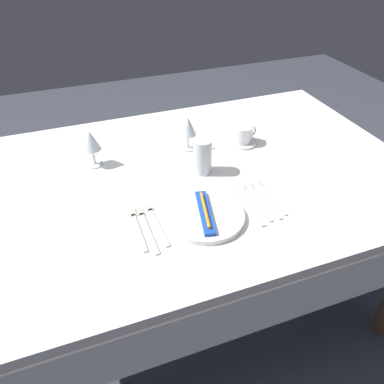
# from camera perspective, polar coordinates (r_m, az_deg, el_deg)

# --- Properties ---
(ground_plane) EXTENTS (6.00, 6.00, 0.00)m
(ground_plane) POSITION_cam_1_polar(r_m,az_deg,el_deg) (1.93, -1.71, -16.06)
(ground_plane) COLOR #383D47
(dining_table) EXTENTS (1.80, 1.11, 0.74)m
(dining_table) POSITION_cam_1_polar(r_m,az_deg,el_deg) (1.46, -2.17, -0.33)
(dining_table) COLOR white
(dining_table) RESTS_ON ground
(dinner_plate) EXTENTS (0.25, 0.25, 0.02)m
(dinner_plate) POSITION_cam_1_polar(r_m,az_deg,el_deg) (1.22, 1.96, -3.60)
(dinner_plate) COLOR white
(dinner_plate) RESTS_ON dining_table
(toothbrush_package) EXTENTS (0.08, 0.21, 0.02)m
(toothbrush_package) POSITION_cam_1_polar(r_m,az_deg,el_deg) (1.21, 1.98, -3.00)
(toothbrush_package) COLOR blue
(toothbrush_package) RESTS_ON dinner_plate
(fork_outer) EXTENTS (0.02, 0.22, 0.00)m
(fork_outer) POSITION_cam_1_polar(r_m,az_deg,el_deg) (1.21, -5.40, -4.43)
(fork_outer) COLOR beige
(fork_outer) RESTS_ON dining_table
(fork_inner) EXTENTS (0.02, 0.23, 0.00)m
(fork_inner) POSITION_cam_1_polar(r_m,az_deg,el_deg) (1.20, -6.76, -5.27)
(fork_inner) COLOR beige
(fork_inner) RESTS_ON dining_table
(fork_salad) EXTENTS (0.02, 0.21, 0.00)m
(fork_salad) POSITION_cam_1_polar(r_m,az_deg,el_deg) (1.20, -8.19, -5.17)
(fork_salad) COLOR beige
(fork_salad) RESTS_ON dining_table
(dinner_knife) EXTENTS (0.02, 0.24, 0.00)m
(dinner_knife) POSITION_cam_1_polar(r_m,az_deg,el_deg) (1.28, 8.18, -1.96)
(dinner_knife) COLOR beige
(dinner_knife) RESTS_ON dining_table
(spoon_soup) EXTENTS (0.03, 0.22, 0.01)m
(spoon_soup) POSITION_cam_1_polar(r_m,az_deg,el_deg) (1.32, 8.78, -0.79)
(spoon_soup) COLOR beige
(spoon_soup) RESTS_ON dining_table
(spoon_dessert) EXTENTS (0.03, 0.21, 0.01)m
(spoon_dessert) POSITION_cam_1_polar(r_m,az_deg,el_deg) (1.33, 10.01, -0.56)
(spoon_dessert) COLOR beige
(spoon_dessert) RESTS_ON dining_table
(spoon_tea) EXTENTS (0.03, 0.21, 0.01)m
(spoon_tea) POSITION_cam_1_polar(r_m,az_deg,el_deg) (1.35, 11.07, -0.12)
(spoon_tea) COLOR beige
(spoon_tea) RESTS_ON dining_table
(saucer_left) EXTENTS (0.13, 0.13, 0.01)m
(saucer_left) POSITION_cam_1_polar(r_m,az_deg,el_deg) (1.63, 7.37, 7.44)
(saucer_left) COLOR white
(saucer_left) RESTS_ON dining_table
(coffee_cup_left) EXTENTS (0.11, 0.09, 0.07)m
(coffee_cup_left) POSITION_cam_1_polar(r_m,az_deg,el_deg) (1.61, 7.53, 8.67)
(coffee_cup_left) COLOR white
(coffee_cup_left) RESTS_ON saucer_left
(wine_glass_centre) EXTENTS (0.07, 0.07, 0.14)m
(wine_glass_centre) POSITION_cam_1_polar(r_m,az_deg,el_deg) (1.47, -14.86, 7.24)
(wine_glass_centre) COLOR silver
(wine_glass_centre) RESTS_ON dining_table
(wine_glass_left) EXTENTS (0.07, 0.07, 0.14)m
(wine_glass_left) POSITION_cam_1_polar(r_m,az_deg,el_deg) (1.53, -0.62, 9.65)
(wine_glass_left) COLOR silver
(wine_glass_left) RESTS_ON dining_table
(drink_tumbler) EXTENTS (0.07, 0.07, 0.13)m
(drink_tumbler) POSITION_cam_1_polar(r_m,az_deg,el_deg) (1.41, 1.55, 5.08)
(drink_tumbler) COLOR silver
(drink_tumbler) RESTS_ON dining_table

